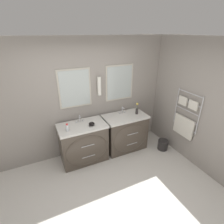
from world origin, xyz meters
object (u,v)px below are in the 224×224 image
Objects in this scene: toiletry_bottle at (67,128)px; amenity_bowl at (92,124)px; vanity_left at (84,143)px; vanity_right at (126,132)px; waste_bin at (163,144)px; flower_vase at (137,109)px.

toiletry_bottle is 1.26× the size of amenity_bowl.
vanity_left is 1.00× the size of vanity_right.
waste_bin is (2.18, -0.38, -0.82)m from toiletry_bottle.
toiletry_bottle is (-1.36, -0.06, 0.50)m from vanity_right.
amenity_bowl reaches higher than waste_bin.
vanity_left is at bearing 180.00° from vanity_right.
vanity_left is 0.60m from toiletry_bottle.
waste_bin is at bearing -28.28° from vanity_right.
toiletry_bottle reaches higher than vanity_left.
waste_bin is at bearing -12.69° from amenity_bowl.
vanity_left is 6.59× the size of toiletry_bottle.
vanity_right is at bearing 2.53° from toiletry_bottle.
vanity_left is 1.04m from vanity_right.
flower_vase is at bearing 4.04° from amenity_bowl.
toiletry_bottle is at bearing 179.71° from amenity_bowl.
toiletry_bottle is 1.66m from flower_vase.
amenity_bowl is (0.18, -0.06, 0.47)m from vanity_left.
flower_vase is 1.14× the size of waste_bin.
waste_bin is at bearing -9.90° from toiletry_bottle.
toiletry_bottle is at bearing -177.27° from flower_vase.
flower_vase is at bearing 138.63° from waste_bin.
flower_vase is (1.66, 0.08, 0.04)m from toiletry_bottle.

